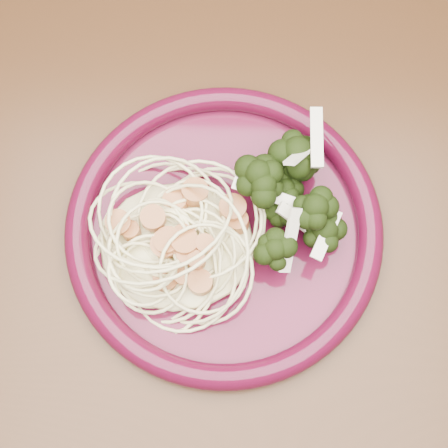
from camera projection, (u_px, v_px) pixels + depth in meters
name	position (u px, v px, depth m)	size (l,w,h in m)	color
dining_table	(176.00, 272.00, 0.61)	(1.20, 0.80, 0.75)	#472814
dinner_plate	(224.00, 228.00, 0.51)	(0.34, 0.34, 0.02)	#4C0E25
spaghetti_pile	(176.00, 242.00, 0.50)	(0.13, 0.11, 0.03)	#FBF4AE
scallop_cluster	(173.00, 229.00, 0.47)	(0.11, 0.11, 0.04)	#C87C44
broccoli_pile	(282.00, 200.00, 0.50)	(0.08, 0.13, 0.04)	black
onion_garnish	(285.00, 186.00, 0.48)	(0.05, 0.08, 0.05)	#EDE5CA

